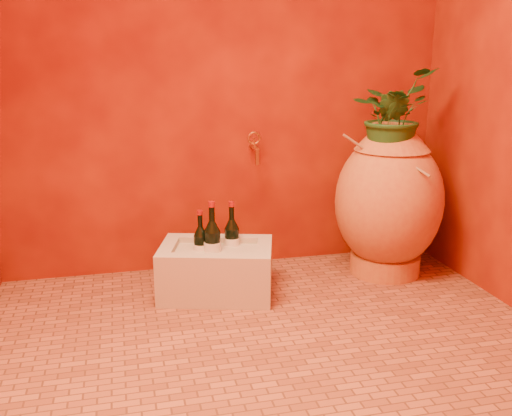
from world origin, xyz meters
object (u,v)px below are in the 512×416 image
object	(u,v)px
stone_basin	(216,271)
wine_bottle_a	(232,240)
wall_tap	(255,146)
wine_bottle_b	(212,245)
amphora	(389,201)
wine_bottle_c	(201,247)

from	to	relation	value
stone_basin	wine_bottle_a	world-z (taller)	wine_bottle_a
stone_basin	wall_tap	size ratio (longest dim) A/B	3.73
wine_bottle_b	wall_tap	xyz separation A→B (m)	(0.30, 0.34, 0.44)
wine_bottle_a	amphora	bearing A→B (deg)	0.23
amphora	wine_bottle_a	size ratio (longest dim) A/B	2.61
wine_bottle_a	wine_bottle_b	xyz separation A→B (m)	(-0.12, -0.08, 0.01)
amphora	wine_bottle_c	distance (m)	1.07
amphora	wall_tap	size ratio (longest dim) A/B	4.90
wine_bottle_b	wall_tap	distance (m)	0.63
stone_basin	wine_bottle_b	size ratio (longest dim) A/B	1.84
wine_bottle_c	wall_tap	distance (m)	0.65
wine_bottle_a	wall_tap	xyz separation A→B (m)	(0.19, 0.27, 0.45)
wine_bottle_a	wine_bottle_b	world-z (taller)	wine_bottle_b
stone_basin	wine_bottle_c	world-z (taller)	wine_bottle_c
wine_bottle_b	wine_bottle_c	size ratio (longest dim) A/B	1.18
stone_basin	amphora	bearing A→B (deg)	4.48
amphora	wine_bottle_b	size ratio (longest dim) A/B	2.41
wine_bottle_a	wall_tap	distance (m)	0.55
wine_bottle_c	wall_tap	world-z (taller)	wall_tap
amphora	wall_tap	world-z (taller)	amphora
wine_bottle_b	wine_bottle_c	xyz separation A→B (m)	(-0.05, 0.04, -0.02)
wine_bottle_b	amphora	bearing A→B (deg)	4.51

